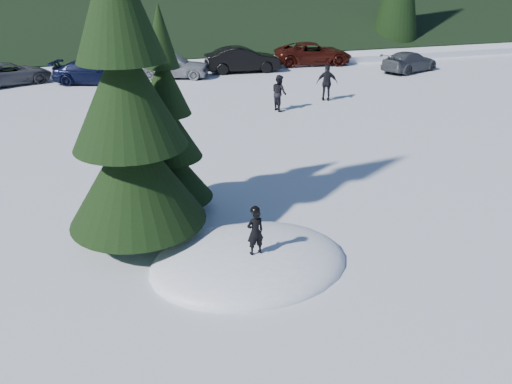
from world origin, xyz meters
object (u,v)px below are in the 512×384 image
object	(u,v)px
adult_1	(327,83)
car_3	(93,72)
car_5	(243,60)
child_skier	(255,232)
car_7	(410,62)
spruce_tall	(127,107)
spruce_short	(168,137)
car_4	(171,65)
car_2	(10,74)
adult_0	(279,93)
car_6	(313,53)

from	to	relation	value
adult_1	car_3	bearing A→B (deg)	-12.75
adult_1	car_5	distance (m)	8.49
child_skier	car_7	size ratio (longest dim) A/B	0.25
car_7	child_skier	bearing A→B (deg)	118.35
spruce_tall	child_skier	bearing A→B (deg)	-44.55
spruce_tall	car_3	size ratio (longest dim) A/B	1.95
spruce_short	car_4	distance (m)	18.04
car_5	spruce_tall	bearing A→B (deg)	161.21
car_4	car_2	bearing A→B (deg)	103.91
child_skier	car_3	bearing A→B (deg)	-89.64
adult_0	car_6	world-z (taller)	adult_0
child_skier	car_2	distance (m)	23.43
car_2	car_5	bearing A→B (deg)	-114.53
spruce_short	spruce_tall	bearing A→B (deg)	-125.54
adult_1	car_4	distance (m)	10.15
car_5	car_7	world-z (taller)	car_5
car_2	car_3	world-z (taller)	car_3
spruce_short	car_3	xyz separation A→B (m)	(-1.68, 17.48, -1.46)
child_skier	car_6	distance (m)	25.55
child_skier	adult_1	world-z (taller)	adult_1
spruce_short	car_3	distance (m)	17.62
spruce_tall	car_3	world-z (taller)	spruce_tall
car_6	car_2	bearing A→B (deg)	99.76
spruce_tall	car_2	size ratio (longest dim) A/B	1.95
adult_0	car_2	distance (m)	15.84
spruce_tall	adult_0	bearing A→B (deg)	54.45
spruce_tall	car_5	size ratio (longest dim) A/B	1.84
adult_1	car_7	bearing A→B (deg)	-125.41
adult_0	car_7	bearing A→B (deg)	-70.02
car_3	car_5	xyz separation A→B (m)	(9.02, 0.70, 0.13)
car_6	adult_0	bearing A→B (deg)	156.94
spruce_short	car_4	bearing A→B (deg)	81.04
car_2	spruce_short	bearing A→B (deg)	175.64
adult_1	car_4	size ratio (longest dim) A/B	0.39
spruce_tall	car_6	size ratio (longest dim) A/B	1.64
spruce_tall	adult_1	bearing A→B (deg)	47.88
car_5	car_2	bearing A→B (deg)	92.22
adult_0	car_7	xyz separation A→B (m)	(11.04, 6.23, -0.20)
spruce_tall	car_4	size ratio (longest dim) A/B	1.94
car_6	car_5	bearing A→B (deg)	109.80
spruce_tall	child_skier	world-z (taller)	spruce_tall
car_6	spruce_short	bearing A→B (deg)	154.74
car_4	car_5	size ratio (longest dim) A/B	0.95
car_3	car_4	distance (m)	4.50
spruce_short	car_2	distance (m)	19.70
spruce_tall	car_5	world-z (taller)	spruce_tall
child_skier	car_5	size ratio (longest dim) A/B	0.22
car_3	car_4	xyz separation A→B (m)	(4.49, 0.29, 0.12)
child_skier	car_5	distance (m)	22.61
spruce_short	adult_0	world-z (taller)	spruce_short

